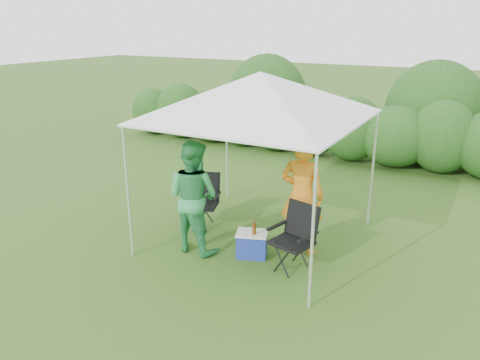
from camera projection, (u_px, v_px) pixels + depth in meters
The scene contains 9 objects.
ground at pixel (244, 250), 7.66m from camera, with size 70.00×70.00×0.00m, color #395F1E.
hedge at pixel (356, 131), 12.32m from camera, with size 14.97×1.53×1.80m.
canopy at pixel (260, 95), 7.28m from camera, with size 3.10×3.10×2.83m.
chair_right at pixel (296, 233), 6.96m from camera, with size 0.72×0.68×1.00m.
chair_left at pixel (203, 197), 8.45m from camera, with size 0.72×0.69×0.97m.
man at pixel (302, 196), 7.33m from camera, with size 0.70×0.46×1.91m, color orange.
woman at pixel (193, 197), 7.42m from camera, with size 0.89×0.70×1.84m, color #339E57.
cooler at pixel (252, 244), 7.42m from camera, with size 0.58×0.50×0.41m.
bottle at pixel (254, 227), 7.25m from camera, with size 0.06×0.06×0.23m, color #592D0C.
Camera 1 is at (3.26, -6.06, 3.55)m, focal length 35.00 mm.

